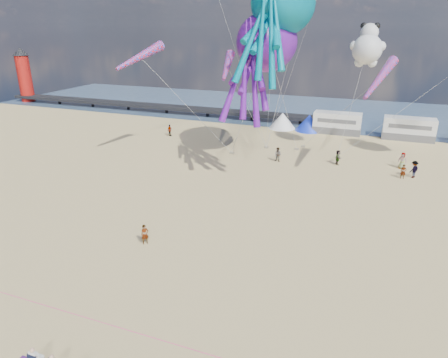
% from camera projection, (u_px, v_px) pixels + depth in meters
% --- Properties ---
extents(ground, '(120.00, 120.00, 0.00)m').
position_uv_depth(ground, '(167.00, 276.00, 25.12)').
color(ground, '#DAC07E').
rests_on(ground, ground).
extents(water, '(120.00, 120.00, 0.00)m').
position_uv_depth(water, '(312.00, 111.00, 72.99)').
color(water, '#3A526F').
rests_on(water, ground).
extents(pier, '(60.00, 3.00, 0.50)m').
position_uv_depth(pier, '(147.00, 105.00, 72.37)').
color(pier, black).
rests_on(pier, ground).
extents(lighthouse, '(2.60, 2.60, 9.00)m').
position_uv_depth(lighthouse, '(25.00, 79.00, 80.42)').
color(lighthouse, '#A5140F').
rests_on(lighthouse, ground).
extents(motorhome_0, '(6.60, 2.50, 3.00)m').
position_uv_depth(motorhome_0, '(337.00, 123.00, 57.40)').
color(motorhome_0, silver).
rests_on(motorhome_0, ground).
extents(motorhome_1, '(6.60, 2.50, 3.00)m').
position_uv_depth(motorhome_1, '(409.00, 129.00, 54.24)').
color(motorhome_1, silver).
rests_on(motorhome_1, ground).
extents(tent_white, '(4.00, 4.00, 2.40)m').
position_uv_depth(tent_white, '(282.00, 121.00, 60.17)').
color(tent_white, white).
rests_on(tent_white, ground).
extents(tent_blue, '(4.00, 4.00, 2.40)m').
position_uv_depth(tent_blue, '(309.00, 123.00, 58.84)').
color(tent_blue, '#1933CC').
rests_on(tent_blue, ground).
extents(rope_line, '(34.00, 0.03, 0.03)m').
position_uv_depth(rope_line, '(121.00, 328.00, 20.76)').
color(rope_line, '#F2338C').
rests_on(rope_line, ground).
extents(standing_person, '(0.64, 0.63, 1.48)m').
position_uv_depth(standing_person, '(145.00, 234.00, 28.54)').
color(standing_person, tan).
rests_on(standing_person, ground).
extents(beachgoer_0, '(0.74, 0.56, 1.81)m').
position_uv_depth(beachgoer_0, '(402.00, 161.00, 43.46)').
color(beachgoer_0, '#7F6659').
rests_on(beachgoer_0, ground).
extents(beachgoer_1, '(0.92, 0.69, 1.69)m').
position_uv_depth(beachgoer_1, '(278.00, 155.00, 45.58)').
color(beachgoer_1, '#7F6659').
rests_on(beachgoer_1, ground).
extents(beachgoer_2, '(1.09, 1.12, 1.81)m').
position_uv_depth(beachgoer_2, '(414.00, 169.00, 40.84)').
color(beachgoer_2, '#7F6659').
rests_on(beachgoer_2, ground).
extents(beachgoer_3, '(0.79, 1.14, 1.62)m').
position_uv_depth(beachgoer_3, '(170.00, 130.00, 56.28)').
color(beachgoer_3, '#7F6659').
rests_on(beachgoer_3, ground).
extents(beachgoer_4, '(0.68, 1.06, 1.67)m').
position_uv_depth(beachgoer_4, '(338.00, 157.00, 44.73)').
color(beachgoer_4, '#7F6659').
rests_on(beachgoer_4, ground).
extents(beachgoer_5, '(1.40, 0.49, 1.50)m').
position_uv_depth(beachgoer_5, '(403.00, 172.00, 40.64)').
color(beachgoer_5, '#7F6659').
rests_on(beachgoer_5, ground).
extents(sandbag_a, '(0.50, 0.35, 0.22)m').
position_uv_depth(sandbag_a, '(232.00, 153.00, 48.66)').
color(sandbag_a, gray).
rests_on(sandbag_a, ground).
extents(sandbag_b, '(0.50, 0.35, 0.22)m').
position_uv_depth(sandbag_b, '(297.00, 149.00, 50.14)').
color(sandbag_b, gray).
rests_on(sandbag_b, ground).
extents(sandbag_c, '(0.50, 0.35, 0.22)m').
position_uv_depth(sandbag_c, '(337.00, 157.00, 47.02)').
color(sandbag_c, gray).
rests_on(sandbag_c, ground).
extents(sandbag_d, '(0.50, 0.35, 0.22)m').
position_uv_depth(sandbag_d, '(303.00, 146.00, 51.29)').
color(sandbag_d, gray).
rests_on(sandbag_d, ground).
extents(sandbag_e, '(0.50, 0.35, 0.22)m').
position_uv_depth(sandbag_e, '(266.00, 147.00, 50.87)').
color(sandbag_e, gray).
rests_on(sandbag_e, ground).
extents(kite_octopus_teal, '(5.34, 11.43, 12.82)m').
position_uv_depth(kite_octopus_teal, '(283.00, 3.00, 39.43)').
color(kite_octopus_teal, '#007086').
extents(kite_octopus_purple, '(7.01, 11.84, 12.66)m').
position_uv_depth(kite_octopus_purple, '(267.00, 42.00, 41.03)').
color(kite_octopus_purple, '#5D138E').
extents(kite_panda, '(3.98, 3.76, 5.46)m').
position_uv_depth(kite_panda, '(367.00, 49.00, 43.31)').
color(kite_panda, silver).
extents(windsock_left, '(3.48, 6.16, 6.23)m').
position_uv_depth(windsock_left, '(140.00, 57.00, 42.42)').
color(windsock_left, red).
extents(windsock_mid, '(3.19, 6.71, 6.76)m').
position_uv_depth(windsock_mid, '(380.00, 78.00, 37.02)').
color(windsock_mid, red).
extents(windsock_right, '(1.67, 4.41, 4.32)m').
position_uv_depth(windsock_right, '(227.00, 66.00, 37.97)').
color(windsock_right, red).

